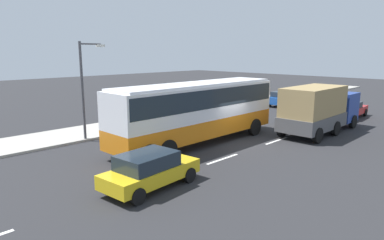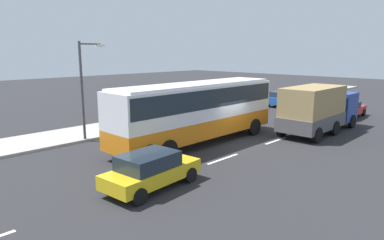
{
  "view_description": "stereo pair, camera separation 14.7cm",
  "coord_description": "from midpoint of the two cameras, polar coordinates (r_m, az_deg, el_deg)",
  "views": [
    {
      "loc": [
        -16.3,
        -12.61,
        5.42
      ],
      "look_at": [
        -2.53,
        1.01,
        1.59
      ],
      "focal_mm": 32.26,
      "sensor_mm": 36.0,
      "label": 1
    },
    {
      "loc": [
        -16.4,
        -12.5,
        5.42
      ],
      "look_at": [
        -2.53,
        1.01,
        1.59
      ],
      "focal_mm": 32.26,
      "sensor_mm": 36.0,
      "label": 2
    }
  ],
  "objects": [
    {
      "name": "street_lamp",
      "position": [
        21.87,
        -17.53,
        5.87
      ],
      "size": [
        1.7,
        0.24,
        5.89
      ],
      "color": "#47474C",
      "rests_on": "sidewalk_curb"
    },
    {
      "name": "car_blue_saloon",
      "position": [
        36.32,
        14.71,
        3.51
      ],
      "size": [
        4.14,
        2.05,
        1.49
      ],
      "rotation": [
        0.0,
        0.0,
        0.01
      ],
      "color": "#194799",
      "rests_on": "ground_plane"
    },
    {
      "name": "cargo_truck",
      "position": [
        24.8,
        20.04,
        1.88
      ],
      "size": [
        7.66,
        2.75,
        3.2
      ],
      "rotation": [
        0.0,
        0.0,
        0.01
      ],
      "color": "navy",
      "rests_on": "ground_plane"
    },
    {
      "name": "sidewalk_curb",
      "position": [
        27.14,
        -7.69,
        -0.26
      ],
      "size": [
        80.0,
        4.0,
        0.15
      ],
      "primitive_type": "cube",
      "color": "#A8A399",
      "rests_on": "ground_plane"
    },
    {
      "name": "coach_bus",
      "position": [
        20.29,
        0.7,
        2.22
      ],
      "size": [
        11.7,
        2.74,
        3.65
      ],
      "rotation": [
        0.0,
        0.0,
        0.01
      ],
      "color": "orange",
      "rests_on": "ground_plane"
    },
    {
      "name": "lane_centreline",
      "position": [
        20.22,
        10.26,
        -4.53
      ],
      "size": [
        28.3,
        0.16,
        0.01
      ],
      "color": "white",
      "rests_on": "ground_plane"
    },
    {
      "name": "ground_plane",
      "position": [
        21.31,
        6.52,
        -3.61
      ],
      "size": [
        120.0,
        120.0,
        0.0
      ],
      "primitive_type": "plane",
      "color": "#28282B"
    },
    {
      "name": "car_yellow_taxi",
      "position": [
        14.08,
        -7.12,
        -8.13
      ],
      "size": [
        4.29,
        2.13,
        1.49
      ],
      "rotation": [
        0.0,
        0.0,
        0.08
      ],
      "color": "gold",
      "rests_on": "ground_plane"
    },
    {
      "name": "pedestrian_near_curb",
      "position": [
        33.86,
        4.5,
        3.96
      ],
      "size": [
        0.32,
        0.32,
        1.76
      ],
      "rotation": [
        0.0,
        0.0,
        2.3
      ],
      "color": "brown",
      "rests_on": "sidewalk_curb"
    },
    {
      "name": "car_red_compact",
      "position": [
        31.57,
        24.16,
        1.67
      ],
      "size": [
        4.69,
        2.14,
        1.35
      ],
      "rotation": [
        0.0,
        0.0,
        0.06
      ],
      "color": "#B21919",
      "rests_on": "ground_plane"
    }
  ]
}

